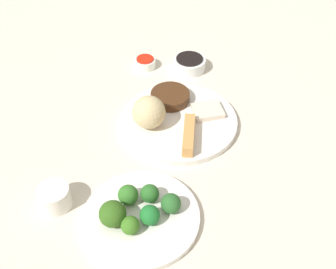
{
  "coord_description": "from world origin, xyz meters",
  "views": [
    {
      "loc": [
        0.76,
        -0.23,
        0.72
      ],
      "look_at": [
        0.1,
        -0.04,
        0.06
      ],
      "focal_mm": 44.37,
      "sensor_mm": 36.0,
      "label": 1
    }
  ],
  "objects": [
    {
      "name": "broccoli_floret_2",
      "position": [
        0.28,
        -0.09,
        0.05
      ],
      "size": [
        0.04,
        0.04,
        0.04
      ],
      "primitive_type": "sphere",
      "color": "#2A6129",
      "rests_on": "broccoli_plate"
    },
    {
      "name": "broccoli_floret_1",
      "position": [
        0.24,
        -0.12,
        0.05
      ],
      "size": [
        0.04,
        0.04,
        0.04
      ],
      "primitive_type": "sphere",
      "color": "#2A6526",
      "rests_on": "broccoli_plate"
    },
    {
      "name": "sauce_ramekin_sweet_and_sour_liquid",
      "position": [
        -0.24,
        -0.02,
        0.05
      ],
      "size": [
        0.05,
        0.05,
        0.0
      ],
      "primitive_type": "cylinder",
      "color": "red",
      "rests_on": "sauce_ramekin_sweet_and_sour"
    },
    {
      "name": "broccoli_floret_3",
      "position": [
        0.24,
        -0.16,
        0.05
      ],
      "size": [
        0.04,
        0.04,
        0.04
      ],
      "primitive_type": "sphere",
      "color": "#337127",
      "rests_on": "broccoli_plate"
    },
    {
      "name": "sauce_ramekin_sweet_and_sour",
      "position": [
        -0.24,
        -0.02,
        0.03
      ],
      "size": [
        0.06,
        0.06,
        0.03
      ],
      "primitive_type": "cylinder",
      "color": "white",
      "rests_on": "tabletop"
    },
    {
      "name": "broccoli_floret_0",
      "position": [
        0.3,
        -0.13,
        0.05
      ],
      "size": [
        0.04,
        0.04,
        0.04
      ],
      "primitive_type": "sphere",
      "color": "#1E6F2C",
      "rests_on": "broccoli_plate"
    },
    {
      "name": "rice_scoop",
      "position": [
        0.03,
        -0.07,
        0.08
      ],
      "size": [
        0.08,
        0.08,
        0.08
      ],
      "primitive_type": "sphere",
      "color": "#D0B985",
      "rests_on": "main_plate"
    },
    {
      "name": "soy_sauce_bowl_liquid",
      "position": [
        -0.19,
        0.1,
        0.06
      ],
      "size": [
        0.08,
        0.08,
        0.0
      ],
      "primitive_type": "cylinder",
      "color": "black",
      "rests_on": "soy_sauce_bowl"
    },
    {
      "name": "teacup",
      "position": [
        0.19,
        -0.31,
        0.04
      ],
      "size": [
        0.07,
        0.07,
        0.05
      ],
      "primitive_type": "cylinder",
      "color": "white",
      "rests_on": "tabletop"
    },
    {
      "name": "main_plate",
      "position": [
        0.02,
        0.01,
        0.03
      ],
      "size": [
        0.29,
        0.29,
        0.02
      ],
      "primitive_type": "cylinder",
      "color": "white",
      "rests_on": "tabletop"
    },
    {
      "name": "spring_roll",
      "position": [
        0.1,
        0.01,
        0.05
      ],
      "size": [
        0.12,
        0.07,
        0.03
      ],
      "primitive_type": "cube",
      "rotation": [
        0.0,
        0.0,
        2.78
      ],
      "color": "#D3924D",
      "rests_on": "main_plate"
    },
    {
      "name": "soy_sauce_bowl",
      "position": [
        -0.19,
        0.1,
        0.04
      ],
      "size": [
        0.09,
        0.09,
        0.03
      ],
      "primitive_type": "cylinder",
      "color": "white",
      "rests_on": "tabletop"
    },
    {
      "name": "broccoli_floret_4",
      "position": [
        0.28,
        -0.2,
        0.06
      ],
      "size": [
        0.05,
        0.05,
        0.05
      ],
      "primitive_type": "sphere",
      "color": "#325E1A",
      "rests_on": "broccoli_plate"
    },
    {
      "name": "crab_rangoon_wonton",
      "position": [
        0.02,
        0.08,
        0.04
      ],
      "size": [
        0.06,
        0.08,
        0.01
      ],
      "primitive_type": "cube",
      "rotation": [
        0.0,
        0.0,
        -0.05
      ],
      "color": "beige",
      "rests_on": "main_plate"
    },
    {
      "name": "broccoli_plate",
      "position": [
        0.28,
        -0.15,
        0.03
      ],
      "size": [
        0.24,
        0.24,
        0.01
      ],
      "primitive_type": "cylinder",
      "color": "white",
      "rests_on": "tabletop"
    },
    {
      "name": "stir_fry_heap",
      "position": [
        -0.05,
        0.01,
        0.05
      ],
      "size": [
        0.1,
        0.1,
        0.02
      ],
      "primitive_type": "cylinder",
      "color": "#472915",
      "rests_on": "main_plate"
    },
    {
      "name": "broccoli_floret_5",
      "position": [
        0.31,
        -0.18,
        0.05
      ],
      "size": [
        0.04,
        0.04,
        0.04
      ],
      "primitive_type": "sphere",
      "color": "#3C7321",
      "rests_on": "broccoli_plate"
    },
    {
      "name": "tabletop",
      "position": [
        0.0,
        0.0,
        0.01
      ],
      "size": [
        2.2,
        2.2,
        0.02
      ],
      "primitive_type": "cube",
      "color": "beige",
      "rests_on": "ground"
    }
  ]
}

